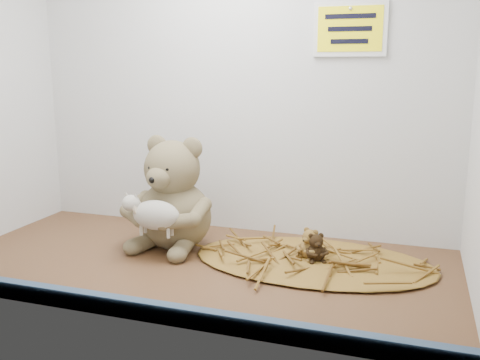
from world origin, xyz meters
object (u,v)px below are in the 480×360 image
(toy_lamb, at_px, (156,215))
(main_teddy, at_px, (174,192))
(mini_teddy_brown, at_px, (316,246))
(mini_teddy_tan, at_px, (310,242))

(toy_lamb, bearing_deg, main_teddy, 90.00)
(toy_lamb, bearing_deg, mini_teddy_brown, 13.17)
(main_teddy, relative_size, mini_teddy_brown, 4.24)
(main_teddy, relative_size, toy_lamb, 1.85)
(main_teddy, xyz_separation_m, mini_teddy_tan, (0.36, -0.00, -0.10))
(mini_teddy_tan, height_order, mini_teddy_brown, mini_teddy_tan)
(main_teddy, xyz_separation_m, mini_teddy_brown, (0.37, -0.02, -0.10))
(toy_lamb, xyz_separation_m, mini_teddy_brown, (0.37, 0.09, -0.07))
(main_teddy, bearing_deg, mini_teddy_brown, 4.10)
(main_teddy, distance_m, toy_lamb, 0.11)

